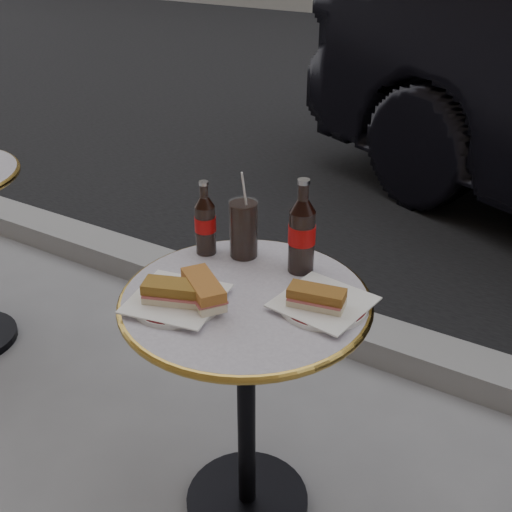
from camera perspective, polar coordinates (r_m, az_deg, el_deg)
The scene contains 11 objects.
ground at distance 2.05m, azimuth -0.78°, elevation -21.14°, with size 80.00×80.00×0.00m, color gray.
curb at distance 2.62m, azimuth 9.85°, elevation -7.19°, with size 40.00×0.20×0.12m, color gray.
bistro_table at distance 1.79m, azimuth -0.86°, elevation -13.54°, with size 0.62×0.62×0.73m, color #BAB2C4, non-canonical shape.
plate_left at distance 1.54m, azimuth -7.07°, elevation -4.01°, with size 0.22×0.22×0.01m, color silver.
plate_right at distance 1.53m, azimuth 6.01°, elevation -4.33°, with size 0.21×0.21×0.01m, color white.
sandwich_left_a at distance 1.52m, azimuth -7.30°, elevation -3.32°, with size 0.14×0.07×0.05m, color olive.
sandwich_left_b at distance 1.52m, azimuth -4.69°, elevation -3.11°, with size 0.15×0.07×0.05m, color #A8642A.
sandwich_right at distance 1.50m, azimuth 5.40°, elevation -3.81°, with size 0.13×0.06×0.05m, color brown.
cola_bottle_left at distance 1.72m, azimuth -4.55°, elevation 3.42°, with size 0.06×0.06×0.21m, color black, non-canonical shape.
cola_bottle_right at distance 1.62m, azimuth 4.12°, elevation 2.66°, with size 0.07×0.07×0.25m, color black, non-canonical shape.
cola_glass at distance 1.71m, azimuth -1.11°, elevation 2.43°, with size 0.08×0.08×0.16m, color black.
Camera 1 is at (0.71, -1.11, 1.57)m, focal length 45.00 mm.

